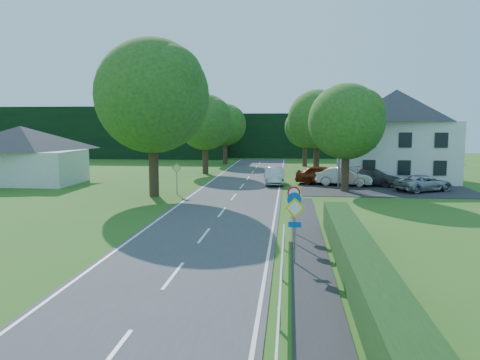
# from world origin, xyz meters

# --- Properties ---
(ground) EXTENTS (160.00, 160.00, 0.00)m
(ground) POSITION_xyz_m (0.00, 0.00, 0.00)
(ground) COLOR #285D1A
(ground) RESTS_ON ground
(road) EXTENTS (7.00, 80.00, 0.04)m
(road) POSITION_xyz_m (0.00, 20.00, 0.02)
(road) COLOR #3E3E41
(road) RESTS_ON ground
(footpath) EXTENTS (1.50, 44.00, 0.04)m
(footpath) POSITION_xyz_m (4.95, 2.00, 0.02)
(footpath) COLOR #262629
(footpath) RESTS_ON ground
(parking_pad) EXTENTS (14.00, 16.00, 0.04)m
(parking_pad) POSITION_xyz_m (12.00, 33.00, 0.02)
(parking_pad) COLOR #262629
(parking_pad) RESTS_ON ground
(line_edge_left) EXTENTS (0.12, 80.00, 0.01)m
(line_edge_left) POSITION_xyz_m (-3.25, 20.00, 0.04)
(line_edge_left) COLOR white
(line_edge_left) RESTS_ON road
(line_edge_right) EXTENTS (0.12, 80.00, 0.01)m
(line_edge_right) POSITION_xyz_m (3.25, 20.00, 0.04)
(line_edge_right) COLOR white
(line_edge_right) RESTS_ON road
(line_centre) EXTENTS (0.12, 80.00, 0.01)m
(line_centre) POSITION_xyz_m (0.00, 20.00, 0.04)
(line_centre) COLOR white
(line_centre) RESTS_ON road
(hedge_right) EXTENTS (1.20, 30.00, 1.30)m
(hedge_right) POSITION_xyz_m (6.50, 0.00, 0.65)
(hedge_right) COLOR #143311
(hedge_right) RESTS_ON ground
(tree_main) EXTENTS (9.40, 9.40, 11.64)m
(tree_main) POSITION_xyz_m (-6.00, 24.00, 5.82)
(tree_main) COLOR #194C16
(tree_main) RESTS_ON ground
(tree_left_far) EXTENTS (7.00, 7.00, 8.58)m
(tree_left_far) POSITION_xyz_m (-5.00, 40.00, 4.29)
(tree_left_far) COLOR #194C16
(tree_left_far) RESTS_ON ground
(tree_right_far) EXTENTS (7.40, 7.40, 9.09)m
(tree_right_far) POSITION_xyz_m (7.00, 42.00, 4.54)
(tree_right_far) COLOR #194C16
(tree_right_far) RESTS_ON ground
(tree_left_back) EXTENTS (6.60, 6.60, 8.07)m
(tree_left_back) POSITION_xyz_m (-4.50, 52.00, 4.04)
(tree_left_back) COLOR #194C16
(tree_left_back) RESTS_ON ground
(tree_right_back) EXTENTS (6.20, 6.20, 7.56)m
(tree_right_back) POSITION_xyz_m (6.00, 50.00, 3.78)
(tree_right_back) COLOR #194C16
(tree_right_back) RESTS_ON ground
(tree_right_mid) EXTENTS (7.00, 7.00, 8.58)m
(tree_right_mid) POSITION_xyz_m (8.50, 28.00, 4.29)
(tree_right_mid) COLOR #194C16
(tree_right_mid) RESTS_ON ground
(treeline_left) EXTENTS (44.00, 6.00, 8.00)m
(treeline_left) POSITION_xyz_m (-28.00, 62.00, 4.00)
(treeline_left) COLOR black
(treeline_left) RESTS_ON ground
(treeline_right) EXTENTS (30.00, 5.00, 7.00)m
(treeline_right) POSITION_xyz_m (8.00, 66.00, 3.50)
(treeline_right) COLOR black
(treeline_right) RESTS_ON ground
(bungalow_left) EXTENTS (11.00, 6.50, 5.20)m
(bungalow_left) POSITION_xyz_m (-20.00, 30.00, 2.71)
(bungalow_left) COLOR beige
(bungalow_left) RESTS_ON ground
(house_white) EXTENTS (10.60, 8.40, 8.60)m
(house_white) POSITION_xyz_m (14.00, 36.00, 4.41)
(house_white) COLOR white
(house_white) RESTS_ON ground
(streetlight) EXTENTS (2.03, 0.18, 8.00)m
(streetlight) POSITION_xyz_m (8.06, 30.00, 4.46)
(streetlight) COLOR gray
(streetlight) RESTS_ON ground
(sign_priority_right) EXTENTS (0.78, 0.09, 2.59)m
(sign_priority_right) POSITION_xyz_m (4.30, 7.98, 1.80)
(sign_priority_right) COLOR gray
(sign_priority_right) RESTS_ON ground
(sign_roundabout) EXTENTS (0.64, 0.08, 2.37)m
(sign_roundabout) POSITION_xyz_m (4.30, 10.98, 1.67)
(sign_roundabout) COLOR gray
(sign_roundabout) RESTS_ON ground
(sign_speed_limit) EXTENTS (0.64, 0.11, 2.37)m
(sign_speed_limit) POSITION_xyz_m (4.30, 12.97, 1.77)
(sign_speed_limit) COLOR gray
(sign_speed_limit) RESTS_ON ground
(sign_priority_left) EXTENTS (0.78, 0.09, 2.44)m
(sign_priority_left) POSITION_xyz_m (-4.50, 24.98, 1.72)
(sign_priority_left) COLOR gray
(sign_priority_left) RESTS_ON ground
(moving_car) EXTENTS (1.91, 4.68, 1.51)m
(moving_car) POSITION_xyz_m (2.70, 31.56, 0.80)
(moving_car) COLOR silver
(moving_car) RESTS_ON road
(motorcycle) EXTENTS (0.85, 1.77, 0.89)m
(motorcycle) POSITION_xyz_m (1.80, 34.73, 0.48)
(motorcycle) COLOR black
(motorcycle) RESTS_ON road
(parked_car_red) EXTENTS (5.09, 2.59, 1.66)m
(parked_car_red) POSITION_xyz_m (7.04, 32.13, 0.87)
(parked_car_red) COLOR maroon
(parked_car_red) RESTS_ON parking_pad
(parked_car_silver_a) EXTENTS (5.09, 2.60, 1.60)m
(parked_car_silver_a) POSITION_xyz_m (8.82, 31.43, 0.84)
(parked_car_silver_a) COLOR #B9B8BD
(parked_car_silver_a) RESTS_ON parking_pad
(parked_car_grey) EXTENTS (5.27, 4.53, 1.45)m
(parked_car_grey) POSITION_xyz_m (11.38, 32.00, 0.77)
(parked_car_grey) COLOR #4B4B50
(parked_car_grey) RESTS_ON parking_pad
(parked_car_silver_b) EXTENTS (5.17, 4.12, 1.31)m
(parked_car_silver_b) POSITION_xyz_m (14.77, 28.59, 0.69)
(parked_car_silver_b) COLOR #ABAAB1
(parked_car_silver_b) RESTS_ON parking_pad
(parasol) EXTENTS (2.73, 2.76, 1.97)m
(parasol) POSITION_xyz_m (9.67, 29.50, 1.02)
(parasol) COLOR #AF0E1E
(parasol) RESTS_ON parking_pad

